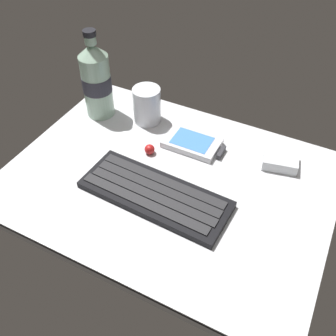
# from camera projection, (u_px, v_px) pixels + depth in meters

# --- Properties ---
(ground_plane) EXTENTS (0.64, 0.48, 0.03)m
(ground_plane) POSITION_uv_depth(u_px,v_px,m) (167.00, 183.00, 0.77)
(ground_plane) COLOR silver
(keyboard) EXTENTS (0.29, 0.12, 0.02)m
(keyboard) POSITION_uv_depth(u_px,v_px,m) (153.00, 193.00, 0.72)
(keyboard) COLOR black
(keyboard) RESTS_ON ground_plane
(handheld_device) EXTENTS (0.13, 0.08, 0.02)m
(handheld_device) POSITION_uv_depth(u_px,v_px,m) (195.00, 144.00, 0.83)
(handheld_device) COLOR silver
(handheld_device) RESTS_ON ground_plane
(juice_cup) EXTENTS (0.06, 0.06, 0.09)m
(juice_cup) POSITION_uv_depth(u_px,v_px,m) (147.00, 106.00, 0.87)
(juice_cup) COLOR silver
(juice_cup) RESTS_ON ground_plane
(water_bottle) EXTENTS (0.07, 0.07, 0.21)m
(water_bottle) POSITION_uv_depth(u_px,v_px,m) (96.00, 80.00, 0.86)
(water_bottle) COLOR #9EC1A8
(water_bottle) RESTS_ON ground_plane
(charger_block) EXTENTS (0.08, 0.07, 0.02)m
(charger_block) POSITION_uv_depth(u_px,v_px,m) (280.00, 160.00, 0.78)
(charger_block) COLOR silver
(charger_block) RESTS_ON ground_plane
(trackball_mouse) EXTENTS (0.02, 0.02, 0.02)m
(trackball_mouse) POSITION_uv_depth(u_px,v_px,m) (150.00, 149.00, 0.81)
(trackball_mouse) COLOR red
(trackball_mouse) RESTS_ON ground_plane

